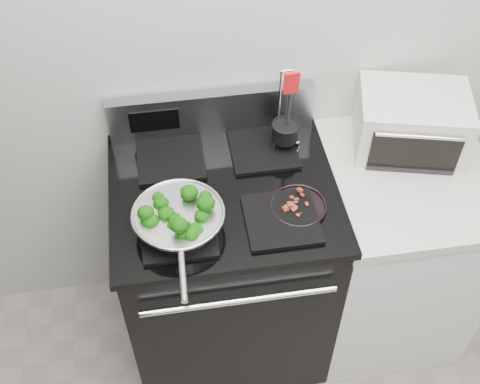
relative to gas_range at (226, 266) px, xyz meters
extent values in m
cube|color=#B3B1A9|center=(0.30, 0.34, 0.86)|extent=(4.00, 0.02, 2.70)
cube|color=black|center=(0.00, 0.00, -0.03)|extent=(0.76, 0.66, 0.92)
cube|color=black|center=(0.00, 0.00, 0.45)|extent=(0.79, 0.69, 0.03)
cube|color=#99999E|center=(0.00, 0.30, 0.55)|extent=(0.76, 0.05, 0.18)
cube|color=black|center=(-0.17, -0.17, 0.47)|extent=(0.24, 0.24, 0.01)
cube|color=black|center=(0.17, -0.17, 0.47)|extent=(0.24, 0.24, 0.01)
cube|color=black|center=(-0.17, 0.17, 0.47)|extent=(0.24, 0.24, 0.01)
cube|color=black|center=(0.17, 0.17, 0.47)|extent=(0.24, 0.24, 0.01)
cube|color=white|center=(0.68, 0.00, -0.05)|extent=(0.60, 0.66, 0.88)
cube|color=beige|center=(0.68, 0.00, 0.41)|extent=(0.62, 0.68, 0.04)
torus|color=silver|center=(-0.16, -0.15, 0.54)|extent=(0.30, 0.30, 0.01)
cylinder|color=silver|center=(-0.17, -0.39, 0.53)|extent=(0.03, 0.18, 0.02)
cylinder|color=black|center=(0.24, -0.13, 0.47)|extent=(0.19, 0.19, 0.01)
cylinder|color=black|center=(0.25, 0.16, 0.54)|extent=(0.09, 0.09, 0.07)
cylinder|color=black|center=(0.25, 0.16, 0.62)|extent=(0.01, 0.01, 0.21)
cube|color=red|center=(0.25, 0.16, 0.77)|extent=(0.05, 0.01, 0.08)
cube|color=beige|center=(0.71, 0.15, 0.54)|extent=(0.45, 0.38, 0.22)
cube|color=black|center=(0.71, 0.00, 0.53)|extent=(0.30, 0.08, 0.16)
camera|label=1|loc=(-0.16, -1.40, 1.99)|focal=45.00mm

